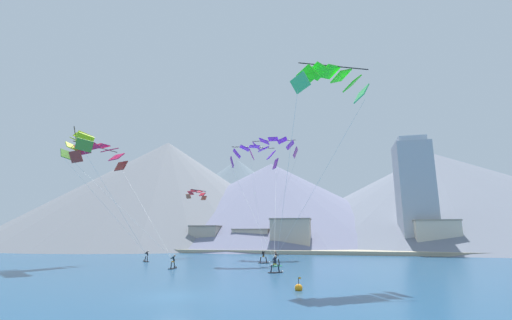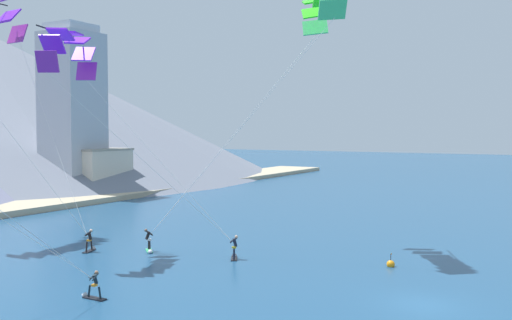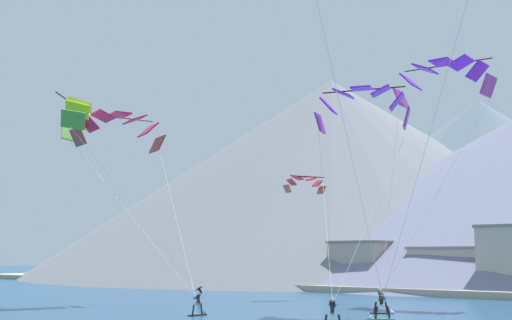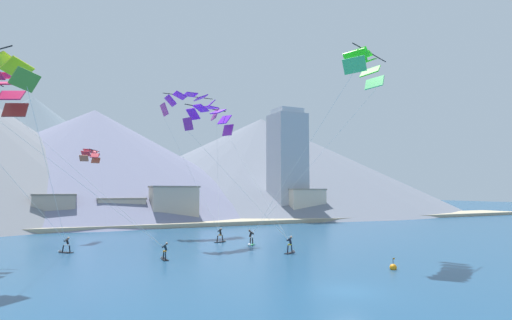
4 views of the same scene
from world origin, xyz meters
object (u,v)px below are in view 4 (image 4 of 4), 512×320
parafoil_kite_far_right (363,65)px  parafoil_kite_distant_high_outer (91,154)px  kitesurfer_near_lead (65,248)px  kitesurfer_far_left (291,247)px  race_marker_buoy (393,267)px  kitesurfer_far_right (251,240)px  parafoil_kite_far_left (210,117)px  kitesurfer_mid_center (221,237)px  kitesurfer_near_trail (164,255)px  parafoil_kite_mid_center (190,103)px

parafoil_kite_far_right → parafoil_kite_distant_high_outer: bearing=133.5°
kitesurfer_near_lead → parafoil_kite_far_right: bearing=-27.2°
kitesurfer_far_left → race_marker_buoy: size_ratio=1.77×
kitesurfer_far_left → kitesurfer_far_right: bearing=101.0°
parafoil_kite_far_left → parafoil_kite_far_right: (11.15, -15.07, 3.59)m
parafoil_kite_distant_high_outer → kitesurfer_near_lead: bearing=-102.5°
kitesurfer_mid_center → kitesurfer_far_left: size_ratio=1.01×
kitesurfer_near_lead → parafoil_kite_distant_high_outer: parafoil_kite_distant_high_outer is taller
parafoil_kite_far_right → parafoil_kite_distant_high_outer: parafoil_kite_far_right is taller
kitesurfer_mid_center → race_marker_buoy: size_ratio=1.78×
kitesurfer_mid_center → kitesurfer_near_trail: bearing=-133.6°
kitesurfer_near_lead → parafoil_kite_mid_center: parafoil_kite_mid_center is taller
kitesurfer_near_trail → kitesurfer_far_left: (12.23, -1.65, 0.12)m
kitesurfer_mid_center → parafoil_kite_far_left: size_ratio=0.12×
kitesurfer_mid_center → parafoil_kite_mid_center: 22.48m
kitesurfer_far_left → parafoil_kite_far_right: 19.68m
kitesurfer_near_trail → kitesurfer_far_right: (10.90, 5.23, 0.15)m
kitesurfer_near_trail → parafoil_kite_mid_center: parafoil_kite_mid_center is taller
kitesurfer_mid_center → kitesurfer_far_right: bearing=-63.1°
kitesurfer_near_trail → race_marker_buoy: size_ratio=1.71×
kitesurfer_mid_center → kitesurfer_far_right: kitesurfer_far_right is taller
parafoil_kite_far_left → kitesurfer_near_lead: bearing=-175.1°
kitesurfer_near_trail → race_marker_buoy: bearing=-38.3°
kitesurfer_near_lead → kitesurfer_far_right: 19.37m
kitesurfer_near_lead → kitesurfer_near_trail: bearing=-44.7°
kitesurfer_near_lead → parafoil_kite_far_left: 21.49m
kitesurfer_far_left → parafoil_kite_far_right: (6.20, -3.92, 18.27)m
parafoil_kite_far_right → race_marker_buoy: (-2.96, -6.63, -18.67)m
parafoil_kite_far_left → race_marker_buoy: (8.19, -21.70, -15.07)m
parafoil_kite_far_left → parafoil_kite_distant_high_outer: size_ratio=3.56×
parafoil_kite_mid_center → parafoil_kite_distant_high_outer: (-13.80, -1.65, -8.48)m
kitesurfer_near_lead → parafoil_kite_far_left: parafoil_kite_far_left is taller
kitesurfer_far_right → parafoil_kite_far_left: 15.68m
kitesurfer_near_lead → parafoil_kite_mid_center: 28.41m
kitesurfer_near_trail → kitesurfer_far_right: size_ratio=0.95×
kitesurfer_far_right → parafoil_kite_mid_center: parafoil_kite_mid_center is taller
kitesurfer_near_lead → parafoil_kite_mid_center: (16.39, 13.28, 19.03)m
parafoil_kite_far_left → parafoil_kite_mid_center: bearing=85.9°
kitesurfer_near_lead → parafoil_kite_far_right: 35.19m
kitesurfer_near_trail → race_marker_buoy: (15.47, -12.20, -0.27)m
parafoil_kite_mid_center → kitesurfer_near_lead: bearing=-141.0°
parafoil_kite_far_left → kitesurfer_mid_center: bearing=-7.7°
kitesurfer_near_lead → parafoil_kite_far_right: (26.68, -13.73, 18.38)m
parafoil_kite_far_right → kitesurfer_far_left: bearing=147.7°
parafoil_kite_mid_center → race_marker_buoy: bearing=-77.7°
kitesurfer_near_trail → kitesurfer_mid_center: bearing=46.4°
kitesurfer_near_trail → parafoil_kite_far_right: size_ratio=0.09×
kitesurfer_mid_center → parafoil_kite_mid_center: (-0.70, 12.15, 18.90)m
parafoil_kite_mid_center → parafoil_kite_distant_high_outer: parafoil_kite_mid_center is taller
kitesurfer_mid_center → kitesurfer_far_right: (2.06, -4.06, 0.01)m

